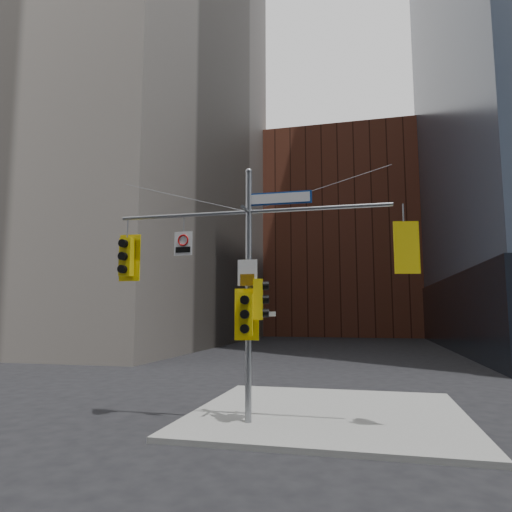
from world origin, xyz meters
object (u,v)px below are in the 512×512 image
at_px(traffic_light_west_arm, 127,257).
at_px(traffic_light_pole_side, 260,299).
at_px(signal_assembly, 248,267).
at_px(street_sign_blade, 279,198).
at_px(traffic_light_pole_front, 246,314).
at_px(traffic_light_east_arm, 405,248).
at_px(regulatory_sign_arm, 183,243).

xyz_separation_m(traffic_light_west_arm, traffic_light_pole_side, (4.17, 0.00, -1.31)).
height_order(signal_assembly, street_sign_blade, signal_assembly).
distance_m(traffic_light_west_arm, traffic_light_pole_front, 4.22).
xyz_separation_m(traffic_light_west_arm, street_sign_blade, (4.75, -0.01, 1.55)).
height_order(signal_assembly, traffic_light_west_arm, signal_assembly).
height_order(signal_assembly, traffic_light_pole_side, signal_assembly).
relative_size(signal_assembly, traffic_light_pole_front, 5.59).
height_order(traffic_light_east_arm, street_sign_blade, street_sign_blade).
xyz_separation_m(traffic_light_east_arm, traffic_light_pole_front, (-4.25, -0.27, -1.72)).
relative_size(signal_assembly, traffic_light_west_arm, 5.54).
xyz_separation_m(traffic_light_west_arm, traffic_light_pole_front, (3.84, -0.28, -1.72)).
relative_size(traffic_light_west_arm, traffic_light_pole_front, 1.01).
bearing_deg(traffic_light_west_arm, regulatory_sign_arm, -0.77).
relative_size(signal_assembly, street_sign_blade, 4.31).
bearing_deg(street_sign_blade, regulatory_sign_arm, -179.97).
distance_m(traffic_light_east_arm, traffic_light_pole_side, 4.13).
bearing_deg(signal_assembly, traffic_light_pole_side, 2.61).
bearing_deg(traffic_light_pole_side, traffic_light_east_arm, -99.66).
bearing_deg(regulatory_sign_arm, street_sign_blade, 3.26).
bearing_deg(traffic_light_west_arm, signal_assembly, 0.09).
height_order(traffic_light_east_arm, regulatory_sign_arm, regulatory_sign_arm).
height_order(street_sign_blade, regulatory_sign_arm, street_sign_blade).
distance_m(signal_assembly, traffic_light_pole_side, 0.99).
height_order(traffic_light_pole_front, street_sign_blade, street_sign_blade).
distance_m(traffic_light_pole_side, regulatory_sign_arm, 2.87).
bearing_deg(street_sign_blade, traffic_light_pole_front, -163.82).
relative_size(traffic_light_east_arm, regulatory_sign_arm, 1.93).
height_order(traffic_light_pole_side, street_sign_blade, street_sign_blade).
height_order(signal_assembly, traffic_light_pole_front, signal_assembly).
xyz_separation_m(traffic_light_pole_front, street_sign_blade, (0.90, 0.27, 3.27)).
distance_m(signal_assembly, regulatory_sign_arm, 2.13).
height_order(traffic_light_west_arm, traffic_light_east_arm, traffic_light_west_arm).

